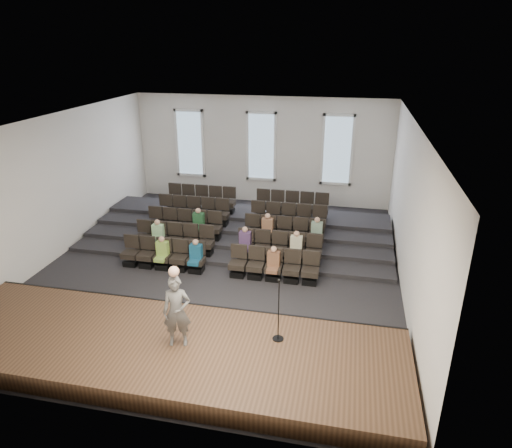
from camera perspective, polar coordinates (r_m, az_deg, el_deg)
The scene contains 14 objects.
ground at distance 16.06m, azimuth -4.27°, elevation -5.21°, with size 14.00×14.00×0.00m, color black.
ceiling at distance 14.46m, azimuth -4.85°, elevation 12.70°, with size 12.00×14.00×0.02m, color white.
wall_back at distance 21.64m, azimuth 0.70°, elevation 9.17°, with size 12.00×0.04×5.00m, color silver.
wall_front at distance 9.20m, azimuth -17.01°, elevation -10.88°, with size 12.00×0.04×5.00m, color silver.
wall_left at distance 17.69m, azimuth -23.67°, elevation 4.30°, with size 0.04×14.00×5.00m, color silver.
wall_right at distance 14.63m, azimuth 18.74°, elevation 1.51°, with size 0.04×14.00×5.00m, color silver.
stage at distance 11.87m, azimuth -11.31°, elevation -15.20°, with size 11.80×3.60×0.50m, color #4E3421.
stage_lip at distance 13.20m, azimuth -8.33°, elevation -10.73°, with size 11.80×0.06×0.52m, color black.
risers at distance 18.75m, azimuth -1.64°, elevation -0.33°, with size 11.80×4.80×0.60m.
seating_rows at distance 17.11m, azimuth -2.93°, elevation -0.87°, with size 6.80×4.70×1.67m.
windows at distance 21.53m, azimuth 0.66°, elevation 9.65°, with size 8.44×0.10×3.24m.
audience at distance 16.00m, azimuth -2.72°, elevation -1.97°, with size 6.05×2.64×1.10m.
speaker at distance 11.09m, azimuth -9.87°, elevation -10.72°, with size 0.66×0.43×1.81m, color #555350.
mic_stand at distance 11.32m, azimuth 2.81°, elevation -12.12°, with size 0.28×0.28×1.68m.
Camera 1 is at (4.11, -13.66, 7.37)m, focal length 32.00 mm.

